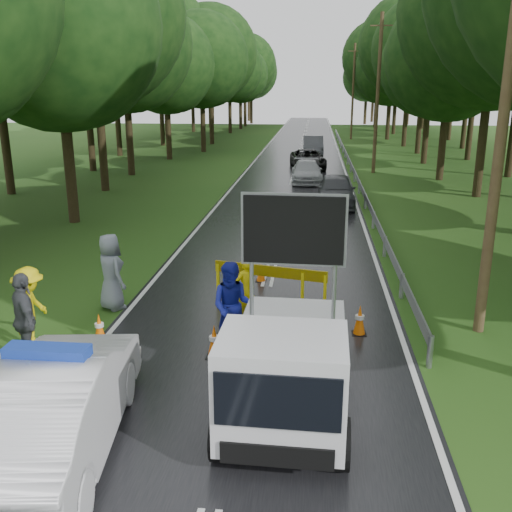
# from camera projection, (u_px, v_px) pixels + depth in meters

# --- Properties ---
(ground) EXTENTS (160.00, 160.00, 0.00)m
(ground) POSITION_uv_depth(u_px,v_px,m) (248.00, 359.00, 11.97)
(ground) COLOR #214C15
(ground) RESTS_ON ground
(road) EXTENTS (7.00, 140.00, 0.02)m
(road) POSITION_uv_depth(u_px,v_px,m) (296.00, 168.00, 40.59)
(road) COLOR black
(road) RESTS_ON ground
(guardrail) EXTENTS (0.12, 60.06, 0.70)m
(guardrail) POSITION_uv_depth(u_px,v_px,m) (349.00, 161.00, 39.76)
(guardrail) COLOR gray
(guardrail) RESTS_ON ground
(utility_pole_near) EXTENTS (1.40, 0.24, 10.00)m
(utility_pole_near) POSITION_uv_depth(u_px,v_px,m) (505.00, 108.00, 11.94)
(utility_pole_near) COLOR #473421
(utility_pole_near) RESTS_ON ground
(utility_pole_mid) EXTENTS (1.40, 0.24, 10.00)m
(utility_pole_mid) POSITION_uv_depth(u_px,v_px,m) (378.00, 94.00, 36.74)
(utility_pole_mid) COLOR #473421
(utility_pole_mid) RESTS_ON ground
(utility_pole_far) EXTENTS (1.40, 0.24, 10.00)m
(utility_pole_far) POSITION_uv_depth(u_px,v_px,m) (353.00, 92.00, 61.54)
(utility_pole_far) COLOR #473421
(utility_pole_far) RESTS_ON ground
(police_sedan) EXTENTS (2.40, 5.25, 1.84)m
(police_sedan) POSITION_uv_depth(u_px,v_px,m) (54.00, 406.00, 8.63)
(police_sedan) COLOR silver
(police_sedan) RESTS_ON ground
(work_truck) EXTENTS (2.16, 4.64, 3.65)m
(work_truck) POSITION_uv_depth(u_px,v_px,m) (287.00, 364.00, 9.62)
(work_truck) COLOR gray
(work_truck) RESTS_ON ground
(barrier) EXTENTS (2.87, 0.73, 1.21)m
(barrier) POSITION_uv_depth(u_px,v_px,m) (270.00, 277.00, 14.26)
(barrier) COLOR yellow
(barrier) RESTS_ON ground
(officer) EXTENTS (0.70, 0.69, 1.62)m
(officer) POSITION_uv_depth(u_px,v_px,m) (245.00, 290.00, 13.68)
(officer) COLOR yellow
(officer) RESTS_ON ground
(civilian) EXTENTS (0.98, 0.77, 1.95)m
(civilian) POSITION_uv_depth(u_px,v_px,m) (233.00, 306.00, 12.21)
(civilian) COLOR #17209B
(civilian) RESTS_ON ground
(bystander_left) EXTENTS (0.73, 1.23, 1.87)m
(bystander_left) POSITION_uv_depth(u_px,v_px,m) (30.00, 309.00, 12.16)
(bystander_left) COLOR yellow
(bystander_left) RESTS_ON ground
(bystander_mid) EXTENTS (1.13, 1.19, 1.98)m
(bystander_mid) POSITION_uv_depth(u_px,v_px,m) (25.00, 320.00, 11.46)
(bystander_mid) COLOR #414449
(bystander_mid) RESTS_ON ground
(bystander_right) EXTENTS (1.13, 1.12, 1.97)m
(bystander_right) POSITION_uv_depth(u_px,v_px,m) (111.00, 272.00, 14.45)
(bystander_right) COLOR gray
(bystander_right) RESTS_ON ground
(queue_car_first) EXTENTS (1.83, 4.42, 1.50)m
(queue_car_first) POSITION_uv_depth(u_px,v_px,m) (336.00, 190.00, 27.30)
(queue_car_first) COLOR #393C40
(queue_car_first) RESTS_ON ground
(queue_car_second) EXTENTS (1.94, 4.44, 1.27)m
(queue_car_second) POSITION_uv_depth(u_px,v_px,m) (307.00, 172.00, 34.21)
(queue_car_second) COLOR #A4A6AC
(queue_car_second) RESTS_ON ground
(queue_car_third) EXTENTS (2.80, 5.01, 1.32)m
(queue_car_third) POSITION_uv_depth(u_px,v_px,m) (308.00, 159.00, 39.92)
(queue_car_third) COLOR black
(queue_car_third) RESTS_ON ground
(queue_car_fourth) EXTENTS (1.77, 4.79, 1.57)m
(queue_car_fourth) POSITION_uv_depth(u_px,v_px,m) (313.00, 146.00, 48.01)
(queue_car_fourth) COLOR #3D3F44
(queue_car_fourth) RESTS_ON ground
(cone_near_left) EXTENTS (0.35, 0.35, 0.74)m
(cone_near_left) POSITION_uv_depth(u_px,v_px,m) (116.00, 360.00, 11.16)
(cone_near_left) COLOR black
(cone_near_left) RESTS_ON ground
(cone_center) EXTENTS (0.35, 0.35, 0.74)m
(cone_center) POSITION_uv_depth(u_px,v_px,m) (214.00, 342.00, 11.94)
(cone_center) COLOR black
(cone_center) RESTS_ON ground
(cone_far) EXTENTS (0.31, 0.31, 0.66)m
(cone_far) POSITION_uv_depth(u_px,v_px,m) (261.00, 271.00, 16.67)
(cone_far) COLOR black
(cone_far) RESTS_ON ground
(cone_left_mid) EXTENTS (0.32, 0.32, 0.68)m
(cone_left_mid) POSITION_uv_depth(u_px,v_px,m) (99.00, 328.00, 12.68)
(cone_left_mid) COLOR black
(cone_left_mid) RESTS_ON ground
(cone_right) EXTENTS (0.34, 0.34, 0.72)m
(cone_right) POSITION_uv_depth(u_px,v_px,m) (360.00, 320.00, 13.07)
(cone_right) COLOR black
(cone_right) RESTS_ON ground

